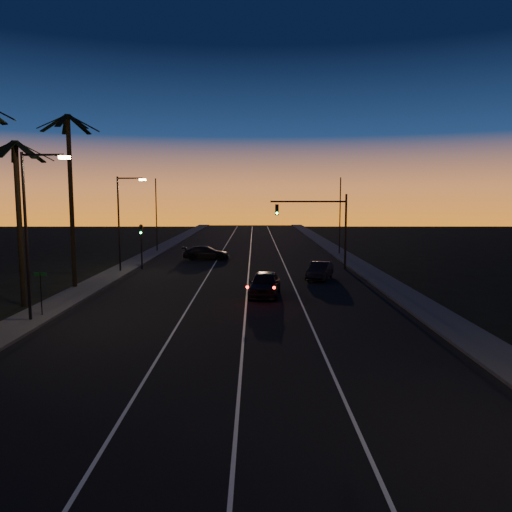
{
  "coord_description": "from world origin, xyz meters",
  "views": [
    {
      "loc": [
        1.04,
        -6.2,
        6.64
      ],
      "look_at": [
        1.12,
        22.14,
        3.33
      ],
      "focal_mm": 35.0,
      "sensor_mm": 36.0,
      "label": 1
    }
  ],
  "objects_px": {
    "lead_car": "(265,284)",
    "right_car": "(320,271)",
    "signal_mast": "(320,218)",
    "cross_car": "(206,253)"
  },
  "relations": [
    {
      "from": "lead_car",
      "to": "right_car",
      "type": "distance_m",
      "value": 8.29
    },
    {
      "from": "lead_car",
      "to": "right_car",
      "type": "bearing_deg",
      "value": 55.99
    },
    {
      "from": "right_car",
      "to": "lead_car",
      "type": "bearing_deg",
      "value": -124.01
    },
    {
      "from": "signal_mast",
      "to": "right_car",
      "type": "relative_size",
      "value": 1.57
    },
    {
      "from": "lead_car",
      "to": "cross_car",
      "type": "height_order",
      "value": "lead_car"
    },
    {
      "from": "lead_car",
      "to": "right_car",
      "type": "relative_size",
      "value": 1.24
    },
    {
      "from": "cross_car",
      "to": "lead_car",
      "type": "bearing_deg",
      "value": -73.5
    },
    {
      "from": "right_car",
      "to": "cross_car",
      "type": "height_order",
      "value": "cross_car"
    },
    {
      "from": "lead_car",
      "to": "right_car",
      "type": "xyz_separation_m",
      "value": [
        4.64,
        6.87,
        -0.13
      ]
    },
    {
      "from": "signal_mast",
      "to": "lead_car",
      "type": "distance_m",
      "value": 14.44
    }
  ]
}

